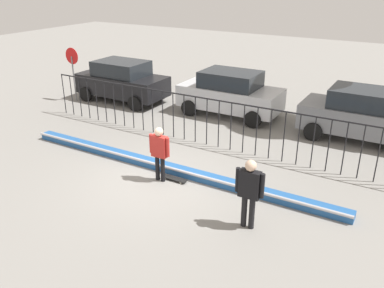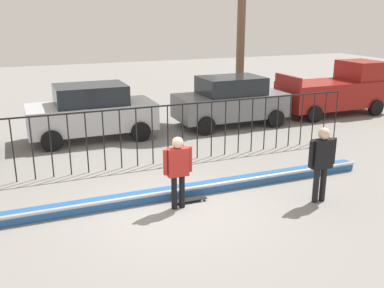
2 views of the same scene
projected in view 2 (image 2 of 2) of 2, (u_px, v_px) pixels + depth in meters
name	position (u px, v px, depth m)	size (l,w,h in m)	color
ground_plane	(175.00, 210.00, 9.78)	(60.00, 60.00, 0.00)	gray
bowl_coping_ledge	(165.00, 194.00, 10.37)	(11.00, 0.40, 0.27)	#235699
perimeter_fence	(136.00, 130.00, 12.29)	(14.04, 0.04, 1.72)	black
skateboarder	(178.00, 166.00, 9.62)	(0.68, 0.25, 1.67)	black
skateboard	(190.00, 200.00, 10.19)	(0.80, 0.20, 0.07)	black
camera_operator	(322.00, 158.00, 9.93)	(0.72, 0.27, 1.79)	black
parked_car_silver	(92.00, 111.00, 15.05)	(4.30, 2.12, 1.90)	#B7BABF
parked_car_gray	(231.00, 101.00, 16.88)	(4.30, 2.12, 1.90)	slate
pickup_truck	(337.00, 90.00, 18.79)	(4.70, 2.12, 2.24)	maroon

